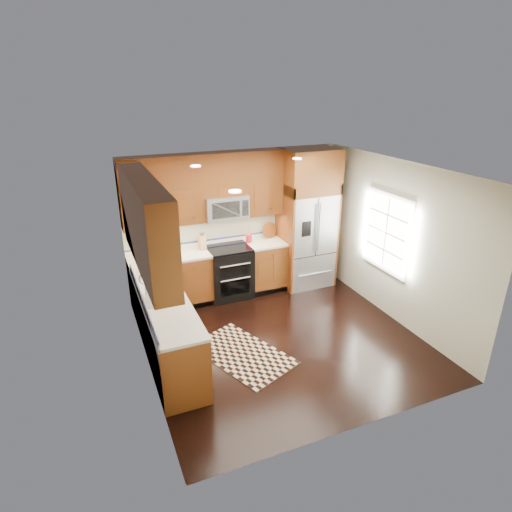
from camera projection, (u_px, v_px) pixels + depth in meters
name	position (u px, v px, depth m)	size (l,w,h in m)	color
ground	(281.00, 338.00, 6.62)	(4.00, 4.00, 0.00)	black
wall_back	(235.00, 222.00, 7.84)	(4.00, 0.02, 2.60)	#B5B7A5
wall_left	(141.00, 285.00, 5.41)	(0.02, 4.00, 2.60)	#B5B7A5
wall_right	(395.00, 242.00, 6.84)	(0.02, 4.00, 2.60)	#B5B7A5
window	(387.00, 233.00, 6.97)	(0.04, 1.10, 1.30)	white
base_cabinets	(187.00, 301.00, 6.78)	(2.85, 3.00, 0.90)	brown
countertop	(192.00, 270.00, 6.75)	(2.86, 3.01, 0.04)	silver
upper_cabinets	(183.00, 202.00, 6.37)	(2.85, 3.00, 1.15)	brown
range	(229.00, 272.00, 7.78)	(0.76, 0.67, 0.95)	black
microwave	(225.00, 207.00, 7.44)	(0.76, 0.40, 0.42)	#B2B2B7
refrigerator	(307.00, 219.00, 7.98)	(0.98, 0.75, 2.60)	#B2B2B7
sink_faucet	(161.00, 295.00, 5.82)	(0.54, 0.44, 0.37)	#B2B2B7
rug	(242.00, 354.00, 6.23)	(0.89, 1.48, 0.01)	black
knife_block	(202.00, 242.00, 7.52)	(0.11, 0.15, 0.30)	tan
utensil_crock	(249.00, 237.00, 7.82)	(0.12, 0.12, 0.32)	#B5162C
cutting_board	(269.00, 237.00, 8.09)	(0.30, 0.30, 0.02)	brown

